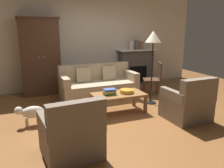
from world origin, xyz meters
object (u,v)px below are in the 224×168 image
(mantel_vase_terracotta, at_px, (142,45))
(floor_lamp, at_px, (153,41))
(mantel_vase_cream, at_px, (132,45))
(armchair_near_right, at_px, (188,104))
(coffee_table, at_px, (119,96))
(fireplace, at_px, (136,66))
(book_stack, at_px, (109,92))
(armchair_near_left, at_px, (72,135))
(mantel_vase_slate, at_px, (137,45))
(dog, at_px, (31,112))
(fruit_bowl, at_px, (127,91))
(armoire, at_px, (40,57))
(side_chair_wooden, at_px, (155,77))
(couch, at_px, (98,86))

(mantel_vase_terracotta, distance_m, floor_lamp, 2.08)
(mantel_vase_cream, relative_size, floor_lamp, 0.15)
(armchair_near_right, relative_size, floor_lamp, 0.51)
(coffee_table, relative_size, armchair_near_right, 1.25)
(floor_lamp, bearing_deg, fireplace, 72.42)
(book_stack, bearing_deg, armchair_near_left, -129.47)
(armchair_near_right, xyz_separation_m, floor_lamp, (-0.11, 1.17, 1.17))
(mantel_vase_slate, bearing_deg, coffee_table, -125.89)
(mantel_vase_slate, bearing_deg, dog, -146.94)
(fruit_bowl, bearing_deg, coffee_table, 174.25)
(mantel_vase_slate, xyz_separation_m, armchair_near_right, (-0.50, -3.08, -0.95))
(floor_lamp, xyz_separation_m, dog, (-2.75, -0.27, -1.24))
(mantel_vase_cream, bearing_deg, armchair_near_right, -96.00)
(mantel_vase_terracotta, relative_size, floor_lamp, 0.14)
(book_stack, xyz_separation_m, mantel_vase_cream, (1.62, 2.20, 0.77))
(mantel_vase_slate, bearing_deg, armchair_near_left, -129.36)
(mantel_vase_cream, distance_m, mantel_vase_slate, 0.18)
(armoire, height_order, coffee_table, armoire)
(dog, bearing_deg, armchair_near_right, -17.36)
(fireplace, height_order, dog, fireplace)
(fireplace, relative_size, mantel_vase_terracotta, 5.15)
(fireplace, bearing_deg, fruit_bowl, -122.24)
(armoire, relative_size, armchair_near_left, 2.33)
(mantel_vase_slate, bearing_deg, armoire, -178.83)
(mantel_vase_terracotta, bearing_deg, armchair_near_right, -102.52)
(coffee_table, height_order, side_chair_wooden, side_chair_wooden)
(couch, bearing_deg, fireplace, 33.01)
(book_stack, height_order, floor_lamp, floor_lamp)
(couch, relative_size, armchair_near_right, 2.19)
(mantel_vase_slate, bearing_deg, mantel_vase_terracotta, 0.00)
(fruit_bowl, height_order, book_stack, book_stack)
(fruit_bowl, height_order, floor_lamp, floor_lamp)
(fireplace, relative_size, armoire, 0.62)
(mantel_vase_slate, distance_m, dog, 4.14)
(fruit_bowl, xyz_separation_m, book_stack, (-0.39, 0.02, 0.02))
(coffee_table, distance_m, side_chair_wooden, 1.65)
(book_stack, bearing_deg, armoire, 118.28)
(fireplace, relative_size, armchair_near_right, 1.43)
(book_stack, height_order, armchair_near_right, armchair_near_right)
(mantel_vase_cream, xyz_separation_m, mantel_vase_terracotta, (0.36, 0.00, -0.01))
(side_chair_wooden, bearing_deg, mantel_vase_cream, 90.46)
(armoire, relative_size, mantel_vase_slate, 7.03)
(armoire, distance_m, dog, 2.30)
(fruit_bowl, height_order, dog, fruit_bowl)
(armchair_near_right, relative_size, side_chair_wooden, 0.98)
(fireplace, height_order, side_chair_wooden, fireplace)
(coffee_table, relative_size, mantel_vase_slate, 3.77)
(coffee_table, height_order, armchair_near_right, armchair_near_right)
(mantel_vase_slate, height_order, side_chair_wooden, mantel_vase_slate)
(armchair_near_left, height_order, dog, armchair_near_left)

